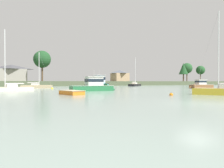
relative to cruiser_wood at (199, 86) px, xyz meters
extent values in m
plane|color=gray|center=(-27.21, -24.97, -0.49)|extent=(436.66, 436.66, 0.00)
cube|color=#4C563D|center=(-27.21, 60.84, 0.38)|extent=(196.50, 50.42, 1.74)
cube|color=brown|center=(0.54, -0.05, -0.30)|extent=(5.72, 2.39, 1.34)
cone|color=brown|center=(-2.23, 0.22, -0.30)|extent=(1.71, 1.82, 1.68)
cube|color=silver|center=(0.54, -0.05, 0.34)|extent=(5.84, 2.48, 0.05)
cube|color=silver|center=(0.37, -0.04, 0.94)|extent=(2.27, 1.69, 1.14)
cube|color=#19232D|center=(0.37, -0.04, 1.06)|extent=(2.32, 1.72, 0.41)
cube|color=beige|center=(0.37, -0.04, 1.55)|extent=(2.55, 1.95, 0.06)
cylinder|color=silver|center=(0.37, -0.04, 1.92)|extent=(0.03, 0.03, 0.69)
cube|color=#236B3D|center=(-27.62, -3.21, -0.29)|extent=(6.95, 2.60, 1.39)
cone|color=#236B3D|center=(-24.18, -3.11, -0.29)|extent=(1.99, 2.21, 2.16)
cube|color=silver|center=(-27.62, -3.21, 0.37)|extent=(7.09, 2.70, 0.05)
cube|color=silver|center=(-27.19, -3.20, 1.10)|extent=(2.67, 1.99, 1.40)
cube|color=#19232D|center=(-27.19, -3.20, 1.24)|extent=(2.72, 2.03, 0.50)
cube|color=beige|center=(-27.19, -3.20, 1.83)|extent=(2.99, 2.31, 0.06)
cylinder|color=silver|center=(-27.19, -3.20, 2.43)|extent=(0.03, 0.03, 1.13)
cube|color=tan|center=(-34.84, 15.68, -0.39)|extent=(7.11, 4.16, 1.17)
cube|color=#CCB78E|center=(-34.84, 15.68, 0.21)|extent=(6.65, 3.82, 0.04)
cube|color=silver|center=(-35.17, 15.80, 0.44)|extent=(1.83, 1.60, 0.42)
cylinder|color=silver|center=(-34.32, 15.47, 4.11)|extent=(0.14, 0.14, 7.76)
cylinder|color=silver|center=(-35.62, 15.98, 0.75)|extent=(2.63, 1.12, 0.11)
cylinder|color=silver|center=(-35.62, 15.98, 0.80)|extent=(2.38, 1.04, 0.14)
cylinder|color=#999999|center=(-33.03, 14.97, 4.09)|extent=(2.61, 1.03, 7.71)
cube|color=gold|center=(-17.46, -19.52, -0.38)|extent=(4.90, 6.34, 1.26)
cube|color=#CCB78E|center=(-17.46, -19.52, 0.27)|extent=(4.51, 5.90, 0.04)
cylinder|color=silver|center=(-17.73, -19.09, 4.68)|extent=(0.13, 0.13, 8.80)
cylinder|color=#999999|center=(-18.40, -18.01, 4.66)|extent=(1.37, 2.17, 8.75)
cube|color=black|center=(-1.94, 26.39, -0.38)|extent=(7.30, 6.72, 1.26)
cube|color=#CCB78E|center=(-1.94, 26.39, 0.27)|extent=(6.78, 6.22, 0.04)
cube|color=silver|center=(-2.24, 26.14, 0.52)|extent=(2.20, 2.17, 0.47)
cylinder|color=silver|center=(-1.47, 26.80, 4.91)|extent=(0.16, 0.16, 9.24)
cylinder|color=silver|center=(-2.65, 25.79, 0.85)|extent=(2.44, 2.12, 0.12)
cylinder|color=silver|center=(-2.65, 25.79, 0.90)|extent=(2.21, 1.93, 0.14)
cylinder|color=#999999|center=(-0.30, 27.81, 4.88)|extent=(2.38, 2.05, 9.19)
cube|color=beige|center=(-40.05, 1.72, -0.40)|extent=(7.64, 3.96, 1.01)
cube|color=#CCB78E|center=(-40.05, 1.72, 0.12)|extent=(7.15, 3.61, 0.04)
cube|color=silver|center=(-39.69, 1.83, 0.37)|extent=(1.91, 1.64, 0.44)
cylinder|color=silver|center=(-40.62, 1.55, 4.78)|extent=(0.15, 0.15, 9.27)
cylinder|color=silver|center=(-39.20, 1.98, 0.69)|extent=(2.87, 0.97, 0.12)
cylinder|color=silver|center=(-39.20, 1.98, 0.74)|extent=(2.59, 0.90, 0.14)
cube|color=orange|center=(-32.87, -11.46, -0.35)|extent=(2.44, 3.79, 0.67)
cube|color=#C6B289|center=(-32.87, -11.46, -0.01)|extent=(2.60, 3.96, 0.05)
cube|color=tan|center=(-32.87, -11.46, -0.05)|extent=(1.35, 0.44, 0.03)
cube|color=#669ECC|center=(-21.10, 10.88, -0.24)|extent=(4.87, 9.29, 1.77)
cone|color=#669ECC|center=(-22.02, 6.56, -0.24)|extent=(3.23, 3.00, 2.78)
cube|color=black|center=(-21.10, 10.88, 0.62)|extent=(5.02, 9.49, 0.05)
cube|color=silver|center=(-21.19, 10.46, 1.61)|extent=(3.07, 3.59, 1.92)
cube|color=#19232D|center=(-21.19, 10.46, 1.80)|extent=(3.13, 3.66, 0.69)
cube|color=beige|center=(-21.19, 10.46, 2.59)|extent=(3.54, 4.04, 0.06)
cylinder|color=silver|center=(-21.19, 10.46, 3.21)|extent=(0.03, 0.03, 1.17)
cube|color=#B2231E|center=(-14.09, 28.91, -0.38)|extent=(1.49, 2.87, 0.51)
cube|color=#C6B289|center=(-14.09, 28.91, -0.13)|extent=(1.60, 2.99, 0.05)
cube|color=tan|center=(-14.09, 28.91, -0.17)|extent=(1.09, 0.18, 0.03)
sphere|color=yellow|center=(-32.29, 8.80, -0.42)|extent=(0.44, 0.44, 0.44)
torus|color=#333338|center=(-32.29, 8.80, -0.16)|extent=(0.12, 0.12, 0.02)
sphere|color=orange|center=(-23.11, -17.44, -0.42)|extent=(0.41, 0.41, 0.41)
torus|color=#333338|center=(-23.11, -17.44, -0.17)|extent=(0.12, 0.12, 0.02)
cylinder|color=brown|center=(-30.59, 47.96, 4.74)|extent=(0.64, 0.64, 6.99)
sphere|color=#1E4723|center=(-30.59, 47.96, 9.72)|extent=(6.59, 6.59, 6.59)
cylinder|color=brown|center=(36.91, 44.22, 4.19)|extent=(0.60, 0.60, 5.89)
cone|color=#1E4723|center=(36.91, 44.22, 7.62)|extent=(4.58, 4.58, 5.59)
cylinder|color=brown|center=(56.16, 51.12, 3.91)|extent=(0.46, 0.46, 5.32)
sphere|color=#235128|center=(56.16, 51.12, 7.69)|extent=(4.99, 4.99, 4.99)
cylinder|color=brown|center=(48.84, 54.09, 4.30)|extent=(0.56, 0.56, 6.11)
sphere|color=#235128|center=(48.84, 54.09, 8.71)|extent=(6.02, 6.02, 6.02)
cube|color=#9E998E|center=(-41.50, 55.23, 3.65)|extent=(11.35, 7.31, 4.79)
pyramid|color=#47474C|center=(-41.50, 55.23, 6.90)|extent=(12.26, 7.90, 1.70)
cube|color=tan|center=(11.08, 64.54, 3.44)|extent=(7.72, 8.12, 4.39)
pyramid|color=#565B66|center=(11.08, 64.54, 6.53)|extent=(8.33, 8.77, 1.79)
camera|label=1|loc=(-38.39, -35.46, 1.02)|focal=32.90mm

